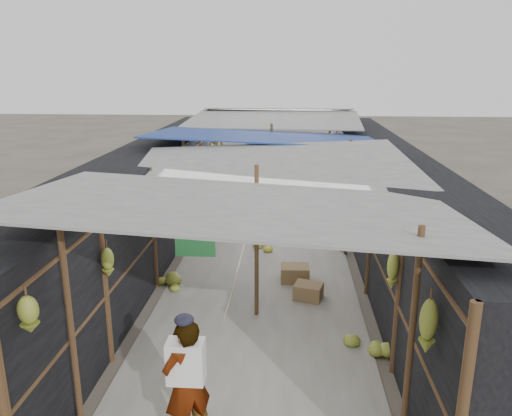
% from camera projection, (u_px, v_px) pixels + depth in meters
% --- Properties ---
extents(aisle_slab, '(3.60, 16.00, 0.02)m').
position_uv_depth(aisle_slab, '(267.00, 245.00, 11.85)').
color(aisle_slab, '#9E998E').
rests_on(aisle_slab, ground).
extents(stall_left, '(1.40, 15.00, 2.30)m').
position_uv_depth(stall_left, '(152.00, 196.00, 11.72)').
color(stall_left, black).
rests_on(stall_left, ground).
extents(stall_right, '(1.40, 15.00, 2.30)m').
position_uv_depth(stall_right, '(385.00, 200.00, 11.36)').
color(stall_right, black).
rests_on(stall_right, ground).
extents(crate_near, '(0.56, 0.45, 0.33)m').
position_uv_depth(crate_near, '(295.00, 274.00, 9.78)').
color(crate_near, olive).
rests_on(crate_near, ground).
extents(crate_mid, '(0.58, 0.51, 0.29)m').
position_uv_depth(crate_mid, '(308.00, 292.00, 9.04)').
color(crate_mid, olive).
rests_on(crate_mid, ground).
extents(crate_back, '(0.47, 0.43, 0.25)m').
position_uv_depth(crate_back, '(256.00, 187.00, 17.01)').
color(crate_back, olive).
rests_on(crate_back, ground).
extents(black_basin, '(0.67, 0.67, 0.20)m').
position_uv_depth(black_basin, '(323.00, 203.00, 15.14)').
color(black_basin, black).
rests_on(black_basin, ground).
extents(vendor_elderly, '(0.66, 0.62, 1.51)m').
position_uv_depth(vendor_elderly, '(187.00, 383.00, 5.42)').
color(vendor_elderly, white).
rests_on(vendor_elderly, ground).
extents(shopper_blue, '(1.11, 1.04, 1.82)m').
position_uv_depth(shopper_blue, '(229.00, 199.00, 12.44)').
color(shopper_blue, '#1D4B94').
rests_on(shopper_blue, ground).
extents(vendor_seated, '(0.56, 0.69, 0.92)m').
position_uv_depth(vendor_seated, '(341.00, 232.00, 11.36)').
color(vendor_seated, '#47413D').
rests_on(vendor_seated, ground).
extents(market_canopy, '(5.62, 15.20, 2.77)m').
position_uv_depth(market_canopy, '(269.00, 142.00, 11.51)').
color(market_canopy, brown).
rests_on(market_canopy, ground).
extents(hanging_bananas, '(3.96, 14.15, 0.85)m').
position_uv_depth(hanging_bananas, '(267.00, 176.00, 11.47)').
color(hanging_bananas, olive).
rests_on(hanging_bananas, ground).
extents(floor_bananas, '(4.01, 9.47, 0.32)m').
position_uv_depth(floor_bananas, '(256.00, 234.00, 12.19)').
color(floor_bananas, olive).
rests_on(floor_bananas, ground).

